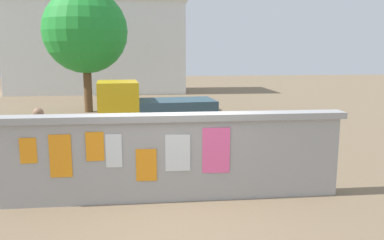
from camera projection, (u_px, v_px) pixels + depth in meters
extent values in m
plane|color=#7A664C|center=(161.00, 123.00, 15.24)|extent=(60.00, 60.00, 0.00)
cube|color=#9D9D9D|center=(175.00, 160.00, 7.28)|extent=(6.20, 0.30, 1.51)
cube|color=#9A9A9A|center=(175.00, 117.00, 7.14)|extent=(6.40, 0.42, 0.12)
cube|color=orange|center=(28.00, 151.00, 6.79)|extent=(0.28, 0.02, 0.45)
cube|color=orange|center=(60.00, 156.00, 6.87)|extent=(0.38, 0.02, 0.77)
cube|color=orange|center=(95.00, 147.00, 6.91)|extent=(0.31, 0.02, 0.52)
cube|color=silver|center=(114.00, 151.00, 6.96)|extent=(0.29, 0.03, 0.60)
cube|color=orange|center=(146.00, 165.00, 7.07)|extent=(0.37, 0.03, 0.59)
cube|color=silver|center=(178.00, 153.00, 7.09)|extent=(0.45, 0.03, 0.68)
cube|color=#F9599E|center=(216.00, 150.00, 7.17)|extent=(0.51, 0.03, 0.85)
cylinder|color=black|center=(116.00, 134.00, 11.54)|extent=(0.71, 0.26, 0.70)
cylinder|color=black|center=(115.00, 126.00, 12.80)|extent=(0.71, 0.26, 0.70)
cylinder|color=black|center=(199.00, 131.00, 12.03)|extent=(0.71, 0.26, 0.70)
cylinder|color=black|center=(191.00, 123.00, 13.29)|extent=(0.71, 0.26, 0.70)
cube|color=gold|center=(118.00, 106.00, 12.06)|extent=(1.33, 1.60, 1.50)
cube|color=#334C59|center=(176.00, 114.00, 12.47)|extent=(2.52, 1.71, 0.90)
cylinder|color=black|center=(271.00, 147.00, 10.24)|extent=(0.61, 0.24, 0.60)
cylinder|color=black|center=(221.00, 145.00, 10.39)|extent=(0.61, 0.25, 0.60)
cube|color=#197233|center=(246.00, 136.00, 10.27)|extent=(1.03, 0.46, 0.32)
cube|color=black|center=(238.00, 129.00, 10.26)|extent=(0.60, 0.34, 0.10)
cube|color=#262626|center=(268.00, 126.00, 10.15)|extent=(0.17, 0.55, 0.03)
cylinder|color=black|center=(127.00, 157.00, 9.16)|extent=(0.65, 0.17, 0.66)
cylinder|color=black|center=(172.00, 158.00, 9.06)|extent=(0.65, 0.17, 0.66)
cube|color=black|center=(149.00, 150.00, 9.08)|extent=(0.94, 0.23, 0.06)
cylinder|color=black|center=(155.00, 140.00, 9.03)|extent=(0.04, 0.04, 0.40)
cube|color=black|center=(155.00, 132.00, 9.00)|extent=(0.21, 0.12, 0.05)
cube|color=black|center=(129.00, 134.00, 9.06)|extent=(0.13, 0.44, 0.03)
cylinder|color=#3F994C|center=(45.00, 166.00, 8.15)|extent=(0.12, 0.12, 0.80)
cylinder|color=#3F994C|center=(39.00, 165.00, 8.22)|extent=(0.12, 0.12, 0.80)
cylinder|color=#338CBF|center=(40.00, 133.00, 8.06)|extent=(0.46, 0.46, 0.60)
sphere|color=#8C664C|center=(38.00, 113.00, 7.99)|extent=(0.22, 0.22, 0.22)
cylinder|color=brown|center=(88.00, 87.00, 17.92)|extent=(0.37, 0.37, 2.33)
sphere|color=#1F8A2D|center=(85.00, 31.00, 17.50)|extent=(3.75, 3.75, 3.75)
cube|color=silver|center=(99.00, 49.00, 26.66)|extent=(11.42, 4.62, 5.87)
cube|color=silver|center=(97.00, 0.00, 26.11)|extent=(11.72, 4.92, 0.50)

